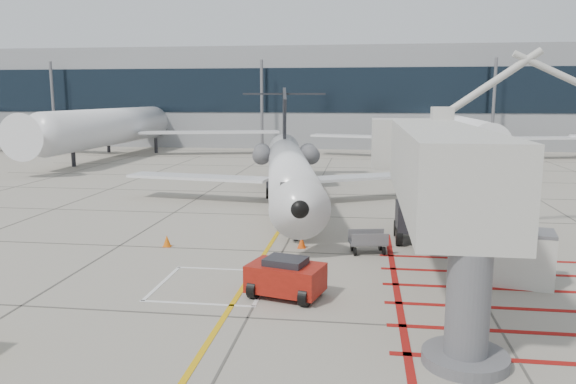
# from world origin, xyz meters

# --- Properties ---
(ground_plane) EXTENTS (260.00, 260.00, 0.00)m
(ground_plane) POSITION_xyz_m (0.00, 0.00, 0.00)
(ground_plane) COLOR gray
(ground_plane) RESTS_ON ground
(regional_jet) EXTENTS (27.83, 32.80, 7.69)m
(regional_jet) POSITION_xyz_m (-0.77, 12.97, 3.84)
(regional_jet) COLOR white
(regional_jet) RESTS_ON ground_plane
(jet_bridge) EXTENTS (9.52, 20.05, 8.02)m
(jet_bridge) POSITION_xyz_m (6.51, 0.50, 4.01)
(jet_bridge) COLOR beige
(jet_bridge) RESTS_ON ground_plane
(pushback_tug) EXTENTS (2.97, 2.28, 1.53)m
(pushback_tug) POSITION_xyz_m (0.97, -1.85, 0.76)
(pushback_tug) COLOR maroon
(pushback_tug) RESTS_ON ground_plane
(baggage_cart) EXTENTS (1.86, 1.36, 1.07)m
(baggage_cart) POSITION_xyz_m (3.95, 4.34, 0.53)
(baggage_cart) COLOR #5A595F
(baggage_cart) RESTS_ON ground_plane
(ground_power_unit) EXTENTS (2.93, 2.05, 2.12)m
(ground_power_unit) POSITION_xyz_m (9.56, 0.76, 1.06)
(ground_power_unit) COLOR silver
(ground_power_unit) RESTS_ON ground_plane
(cone_nose) EXTENTS (0.40, 0.40, 0.56)m
(cone_nose) POSITION_xyz_m (-5.65, 4.16, 0.28)
(cone_nose) COLOR #DA5D0B
(cone_nose) RESTS_ON ground_plane
(cone_side) EXTENTS (0.41, 0.41, 0.56)m
(cone_side) POSITION_xyz_m (0.82, 4.83, 0.28)
(cone_side) COLOR #E44A0C
(cone_side) RESTS_ON ground_plane
(terminal_building) EXTENTS (180.00, 28.00, 14.00)m
(terminal_building) POSITION_xyz_m (10.00, 70.00, 7.00)
(terminal_building) COLOR gray
(terminal_building) RESTS_ON ground_plane
(terminal_glass_band) EXTENTS (180.00, 0.10, 6.00)m
(terminal_glass_band) POSITION_xyz_m (10.00, 55.95, 8.00)
(terminal_glass_band) COLOR black
(terminal_glass_band) RESTS_ON ground_plane
(bg_aircraft_b) EXTENTS (38.55, 42.84, 12.85)m
(bg_aircraft_b) POSITION_xyz_m (-26.04, 46.00, 6.43)
(bg_aircraft_b) COLOR silver
(bg_aircraft_b) RESTS_ON ground_plane
(bg_aircraft_c) EXTENTS (33.61, 37.34, 11.20)m
(bg_aircraft_c) POSITION_xyz_m (14.06, 46.00, 5.60)
(bg_aircraft_c) COLOR silver
(bg_aircraft_c) RESTS_ON ground_plane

